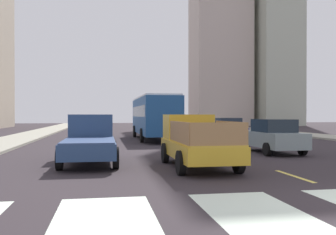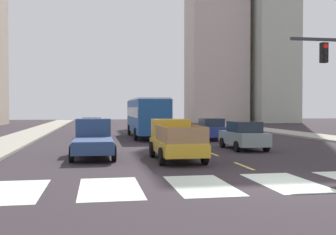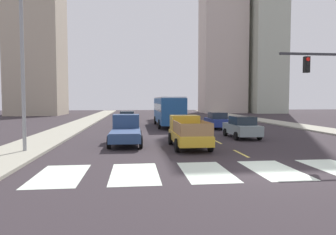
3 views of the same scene
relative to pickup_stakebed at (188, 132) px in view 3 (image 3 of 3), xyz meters
The scene contains 24 objects.
ground_plane 7.31m from the pickup_stakebed, 69.55° to the right, with size 160.00×160.00×0.00m, color #312A2E.
sidewalk_right 18.80m from the pickup_stakebed, 36.62° to the left, with size 3.29×110.00×0.15m, color #A19D8B.
sidewalk_left 15.05m from the pickup_stakebed, 131.77° to the left, with size 3.29×110.00×0.15m, color #A19D8B.
crosswalk_stripe_0 9.37m from the pickup_stakebed, 133.16° to the right, with size 1.93×3.79×0.01m, color silver.
crosswalk_stripe_1 7.66m from the pickup_stakebed, 116.61° to the right, with size 1.93×3.79×0.01m, color silver.
crosswalk_stripe_2 6.88m from the pickup_stakebed, 93.67° to the right, with size 1.93×3.79×0.01m, color silver.
crosswalk_stripe_3 7.31m from the pickup_stakebed, 69.55° to the right, with size 1.93×3.79×0.01m, color silver.
lane_dash_0 3.89m from the pickup_stakebed, 47.83° to the right, with size 0.16×2.40×0.01m, color #E4CA52.
lane_dash_1 3.48m from the pickup_stakebed, 40.99° to the left, with size 0.16×2.40×0.01m, color #E4CA52.
lane_dash_2 7.69m from the pickup_stakebed, 70.62° to the left, with size 0.16×2.40×0.01m, color #E4CA52.
lane_dash_3 12.50m from the pickup_stakebed, 78.27° to the left, with size 0.16×2.40×0.01m, color #E4CA52.
lane_dash_4 17.41m from the pickup_stakebed, 81.62° to the left, with size 0.16×2.40×0.01m, color #E4CA52.
lane_dash_5 22.37m from the pickup_stakebed, 83.49° to the left, with size 0.16×2.40×0.01m, color #E4CA52.
lane_dash_6 27.34m from the pickup_stakebed, 84.68° to the left, with size 0.16×2.40×0.01m, color #E4CA52.
lane_dash_7 32.32m from the pickup_stakebed, 85.50° to the left, with size 0.16×2.40×0.01m, color #E4CA52.
pickup_stakebed is the anchor object (origin of this frame).
pickup_dark 4.38m from the pickup_stakebed, 155.59° to the left, with size 2.18×5.20×1.96m.
city_bus 15.08m from the pickup_stakebed, 88.37° to the left, with size 2.72×10.80×3.32m.
sedan_far 17.09m from the pickup_stakebed, 104.31° to the left, with size 2.02×4.40×1.72m.
sedan_near_right 12.95m from the pickup_stakebed, 66.22° to the left, with size 2.02×4.40×1.72m.
sedan_near_left 6.45m from the pickup_stakebed, 38.48° to the left, with size 2.02×4.40×1.72m.
streetlight_left 10.31m from the pickup_stakebed, behind, with size 2.20×0.28×9.00m.
block_mid_left 56.75m from the pickup_stakebed, 71.32° to the left, with size 9.92×8.11×33.87m, color #BCABA0.
block_mid_right 51.77m from the pickup_stakebed, 116.78° to the left, with size 9.83×10.17×26.30m, color #AE9F8A.
Camera 3 is at (-5.95, -12.35, 3.00)m, focal length 32.55 mm.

